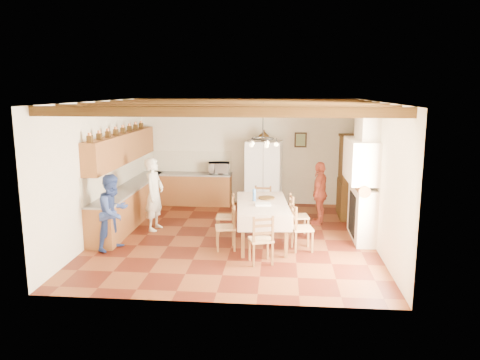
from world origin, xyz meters
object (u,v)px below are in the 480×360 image
object	(u,v)px
dining_table	(262,206)
chair_end_far	(262,207)
person_woman_blue	(113,212)
chair_right_near	(302,227)
person_woman_red	(320,193)
person_man	(154,194)
microwave	(219,168)
hutch	(349,177)
chair_right_far	(299,216)
chair_left_near	(225,226)
chair_end_near	(261,239)
refrigerator	(264,175)
chair_left_far	(226,216)

from	to	relation	value
dining_table	chair_end_far	world-z (taller)	chair_end_far
dining_table	person_woman_blue	size ratio (longest dim) A/B	1.36
chair_right_near	person_woman_red	world-z (taller)	person_woman_red
person_man	person_woman_red	distance (m)	3.96
chair_end_far	microwave	size ratio (longest dim) A/B	1.66
hutch	chair_end_far	size ratio (longest dim) A/B	2.19
chair_right_far	microwave	distance (m)	3.53
chair_left_near	person_woman_red	xyz separation A→B (m)	(2.07, 2.02, 0.29)
chair_right_near	chair_left_near	bearing A→B (deg)	82.34
hutch	chair_left_near	distance (m)	4.03
chair_end_near	chair_end_far	size ratio (longest dim) A/B	1.00
microwave	refrigerator	bearing A→B (deg)	-21.25
refrigerator	chair_left_near	world-z (taller)	refrigerator
chair_left_far	microwave	size ratio (longest dim) A/B	1.66
chair_right_near	chair_left_far	bearing A→B (deg)	56.14
chair_left_far	microwave	bearing A→B (deg)	-172.55
dining_table	chair_end_near	bearing A→B (deg)	-88.69
chair_right_near	chair_end_far	distance (m)	1.85
person_man	dining_table	bearing A→B (deg)	-97.53
refrigerator	chair_right_near	xyz separation A→B (m)	(0.92, -3.35, -0.46)
chair_right_near	microwave	size ratio (longest dim) A/B	1.66
hutch	microwave	xyz separation A→B (m)	(-3.48, 0.93, 0.01)
chair_end_far	microwave	bearing A→B (deg)	126.28
chair_left_far	chair_right_near	size ratio (longest dim) A/B	1.00
chair_left_near	chair_end_near	distance (m)	1.06
refrigerator	chair_right_far	distance (m)	2.63
chair_left_near	chair_end_far	size ratio (longest dim) A/B	1.00
dining_table	chair_right_far	xyz separation A→B (m)	(0.80, 0.51, -0.33)
refrigerator	chair_left_near	size ratio (longest dim) A/B	1.96
refrigerator	chair_left_far	xyz separation A→B (m)	(-0.75, -2.62, -0.46)
microwave	chair_right_far	bearing A→B (deg)	-59.86
microwave	person_woman_blue	bearing A→B (deg)	-121.08
dining_table	chair_end_far	xyz separation A→B (m)	(-0.05, 1.23, -0.33)
chair_end_near	microwave	distance (m)	4.69
person_woman_red	chair_end_far	bearing A→B (deg)	-58.71
chair_left_far	chair_right_far	xyz separation A→B (m)	(1.63, 0.18, 0.00)
chair_end_near	person_man	distance (m)	3.24
chair_left_near	microwave	bearing A→B (deg)	178.75
chair_right_far	person_man	size ratio (longest dim) A/B	0.56
chair_end_far	chair_right_near	bearing A→B (deg)	-58.01
chair_right_far	person_woman_red	distance (m)	1.20
chair_end_near	microwave	bearing A→B (deg)	-89.60
person_man	person_woman_blue	size ratio (longest dim) A/B	1.08
chair_left_near	hutch	bearing A→B (deg)	123.50
chair_end_far	person_woman_red	world-z (taller)	person_woman_red
microwave	chair_left_far	bearing A→B (deg)	-87.87
hutch	chair_end_near	bearing A→B (deg)	-120.09
dining_table	chair_right_near	world-z (taller)	chair_right_near
refrigerator	person_woman_blue	xyz separation A→B (m)	(-2.94, -3.62, -0.15)
chair_left_far	person_woman_red	xyz separation A→B (m)	(2.16, 1.22, 0.29)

